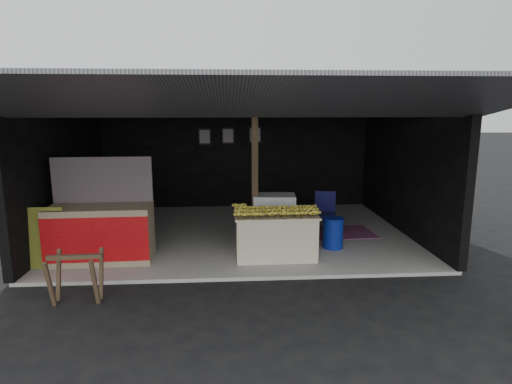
{
  "coord_description": "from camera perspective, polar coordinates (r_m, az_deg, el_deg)",
  "views": [
    {
      "loc": [
        -0.22,
        -6.21,
        2.62
      ],
      "look_at": [
        0.3,
        1.54,
        1.1
      ],
      "focal_mm": 30.0,
      "sensor_mm": 36.0,
      "label": 1
    }
  ],
  "objects": [
    {
      "name": "ground",
      "position": [
        6.75,
        -1.71,
        -11.79
      ],
      "size": [
        80.0,
        80.0,
        0.0
      ],
      "primitive_type": "plane",
      "color": "black",
      "rests_on": "ground"
    },
    {
      "name": "concrete_slab",
      "position": [
        9.09,
        -2.3,
        -5.49
      ],
      "size": [
        7.0,
        5.0,
        0.06
      ],
      "primitive_type": "cube",
      "color": "gray",
      "rests_on": "ground"
    },
    {
      "name": "shophouse",
      "position": [
        9.05,
        -2.45,
        7.76
      ],
      "size": [
        7.4,
        7.29,
        3.02
      ],
      "color": "black",
      "rests_on": "ground"
    },
    {
      "name": "banana_table",
      "position": [
        7.51,
        2.6,
        -5.72
      ],
      "size": [
        1.43,
        0.89,
        0.78
      ],
      "rotation": [
        0.0,
        0.0,
        0.01
      ],
      "color": "beige",
      "rests_on": "concrete_slab"
    },
    {
      "name": "banana_pile",
      "position": [
        7.39,
        2.63,
        -2.26
      ],
      "size": [
        1.31,
        0.79,
        0.15
      ],
      "primitive_type": null,
      "rotation": [
        0.0,
        0.0,
        0.01
      ],
      "color": "gold",
      "rests_on": "banana_table"
    },
    {
      "name": "white_crate",
      "position": [
        8.47,
        2.46,
        -3.37
      ],
      "size": [
        0.86,
        0.62,
        0.9
      ],
      "rotation": [
        0.0,
        0.0,
        -0.09
      ],
      "color": "white",
      "rests_on": "concrete_slab"
    },
    {
      "name": "neighbor_stall",
      "position": [
        7.75,
        -19.93,
        -4.87
      ],
      "size": [
        1.71,
        0.81,
        1.75
      ],
      "rotation": [
        0.0,
        0.0,
        0.03
      ],
      "color": "#998466",
      "rests_on": "concrete_slab"
    },
    {
      "name": "green_signboard",
      "position": [
        7.76,
        -26.6,
        -5.51
      ],
      "size": [
        0.67,
        0.15,
        1.0
      ],
      "primitive_type": "cube",
      "rotation": [
        -0.11,
        0.0,
        0.0
      ],
      "color": "black",
      "rests_on": "concrete_slab"
    },
    {
      "name": "sawhorse",
      "position": [
        6.35,
        -22.89,
        -9.92
      ],
      "size": [
        0.72,
        0.64,
        0.69
      ],
      "rotation": [
        0.0,
        0.0,
        0.04
      ],
      "color": "#4F3B27",
      "rests_on": "ground"
    },
    {
      "name": "water_barrel",
      "position": [
        8.11,
        10.24,
        -5.48
      ],
      "size": [
        0.37,
        0.37,
        0.55
      ],
      "primitive_type": "cylinder",
      "color": "navy",
      "rests_on": "concrete_slab"
    },
    {
      "name": "plastic_chair",
      "position": [
        8.89,
        9.2,
        -2.33
      ],
      "size": [
        0.49,
        0.49,
        0.89
      ],
      "rotation": [
        0.0,
        0.0,
        -0.19
      ],
      "color": "#090A35",
      "rests_on": "concrete_slab"
    },
    {
      "name": "magenta_rug",
      "position": [
        9.16,
        10.71,
        -5.32
      ],
      "size": [
        1.56,
        1.09,
        0.01
      ],
      "primitive_type": "cube",
      "rotation": [
        0.0,
        0.0,
        0.06
      ],
      "color": "#67174C",
      "rests_on": "concrete_slab"
    },
    {
      "name": "picture_frames",
      "position": [
        11.13,
        -3.57,
        7.49
      ],
      "size": [
        1.62,
        0.04,
        0.46
      ],
      "color": "black",
      "rests_on": "shophouse"
    }
  ]
}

